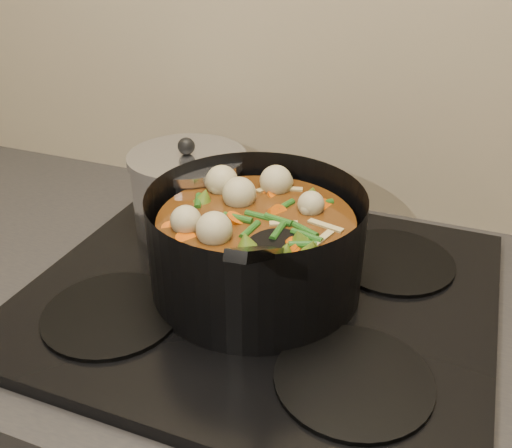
% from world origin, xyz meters
% --- Properties ---
extents(stovetop, '(0.62, 0.54, 0.03)m').
position_xyz_m(stovetop, '(0.00, 1.93, 0.92)').
color(stovetop, black).
rests_on(stovetop, counter).
extents(stockpot, '(0.31, 0.39, 0.21)m').
position_xyz_m(stockpot, '(-0.01, 1.93, 1.00)').
color(stockpot, black).
rests_on(stockpot, stovetop).
extents(saucepan, '(0.19, 0.19, 0.15)m').
position_xyz_m(saucepan, '(-0.17, 2.05, 0.99)').
color(saucepan, silver).
rests_on(saucepan, stovetop).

